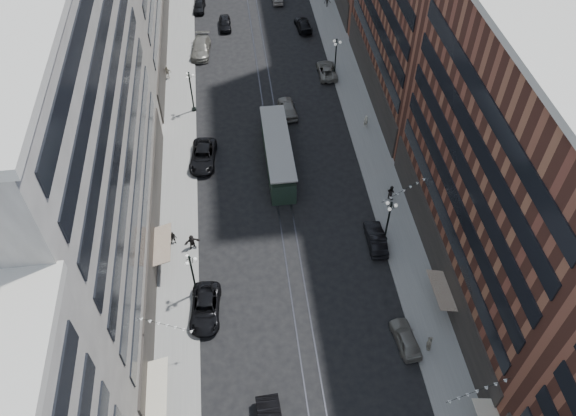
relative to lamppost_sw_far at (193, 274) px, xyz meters
name	(u,v)px	position (x,y,z in m)	size (l,w,h in m)	color
ground	(265,82)	(9.20, 32.00, -3.10)	(220.00, 220.00, 0.00)	black
sidewalk_west	(181,46)	(-1.80, 42.00, -3.02)	(4.00, 180.00, 0.15)	gray
sidewalk_east	(334,36)	(20.20, 42.00, -3.02)	(4.00, 180.00, 0.15)	gray
rail_west	(253,42)	(8.50, 42.00, -3.09)	(0.12, 180.00, 0.02)	#2D2D33
rail_east	(263,41)	(9.90, 42.00, -3.09)	(0.12, 180.00, 0.02)	#2D2D33
building_west_mid	(74,149)	(-7.80, 5.00, 10.90)	(8.00, 36.00, 28.00)	#ADA699
building_east_mid	(511,176)	(26.20, 0.00, 8.90)	(8.00, 30.00, 24.00)	brown
lamppost_sw_far	(193,274)	(0.00, 0.00, 0.00)	(1.03, 1.14, 5.52)	black
lamppost_sw_mid	(191,90)	(0.00, 27.00, 0.00)	(1.03, 1.14, 5.52)	black
lamppost_se_far	(388,221)	(18.40, 4.00, 0.00)	(1.03, 1.14, 5.52)	black
lamppost_se_mid	(336,57)	(18.40, 32.00, 0.00)	(1.03, 1.14, 5.52)	black
streetcar	(278,154)	(9.20, 16.15, -1.50)	(2.77, 12.50, 3.46)	#223528
car_2	(205,308)	(0.80, -2.11, -2.34)	(2.52, 5.46, 1.52)	black
car_4	(406,338)	(17.54, -7.09, -2.38)	(1.70, 4.21, 1.44)	slate
pedestrian_2	(173,238)	(-2.12, 6.12, -2.17)	(0.76, 0.41, 1.56)	black
pedestrian_4	(429,343)	(19.26, -7.96, -2.05)	(1.05, 0.48, 1.78)	#A79F8A
car_7	(203,156)	(0.99, 17.71, -2.29)	(2.69, 5.83, 1.62)	black
car_8	(201,48)	(1.11, 39.90, -2.23)	(2.43, 5.97, 1.73)	slate
car_9	(199,6)	(1.03, 51.92, -2.39)	(1.67, 4.15, 1.41)	black
car_10	(376,239)	(17.45, 3.81, -2.34)	(1.60, 4.60, 1.52)	black
car_11	(327,70)	(17.50, 32.71, -2.41)	(2.28, 4.94, 1.37)	slate
car_12	(303,24)	(16.00, 44.57, -2.39)	(1.99, 4.89, 1.42)	black
car_13	(225,23)	(4.70, 46.27, -2.38)	(1.69, 4.21, 1.43)	black
pedestrian_5	(192,242)	(-0.30, 5.40, -2.10)	(1.56, 0.45, 1.68)	black
pedestrian_6	(167,72)	(-3.30, 34.28, -2.04)	(1.06, 0.48, 1.82)	beige
pedestrian_7	(391,192)	(20.33, 9.56, -2.08)	(0.84, 0.46, 1.73)	black
pedestrian_8	(366,121)	(20.27, 21.46, -2.17)	(0.57, 0.37, 1.55)	beige
pedestrian_9	(327,1)	(20.56, 50.43, -2.14)	(1.04, 0.43, 1.61)	black
car_extra_0	(288,108)	(11.40, 25.23, -2.30)	(1.88, 4.68, 1.60)	slate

